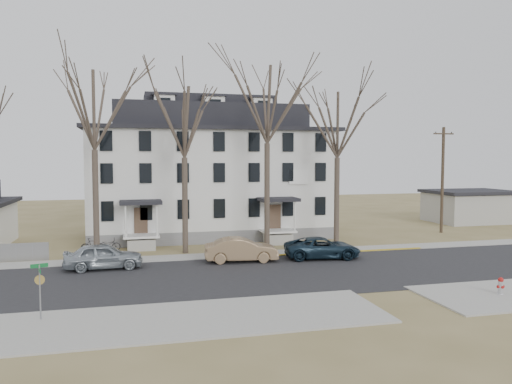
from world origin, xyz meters
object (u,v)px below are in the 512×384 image
object	(u,v)px
car_tan	(241,250)
fire_hydrant	(501,286)
bicycle_right	(93,246)
car_navy	(322,248)
tree_mid_left	(184,117)
bicycle_left	(108,245)
tree_center	(267,98)
tree_mid_right	(338,120)
street_sign	(40,283)
tree_far_left	(94,104)
car_silver	(103,257)
boarding_house	(210,174)
utility_pole_far	(442,178)

from	to	relation	value
car_tan	fire_hydrant	size ratio (longest dim) A/B	5.25
bicycle_right	car_navy	bearing A→B (deg)	-107.03
tree_mid_left	bicycle_left	distance (m)	10.76
tree_center	car_navy	distance (m)	11.53
tree_center	bicycle_left	bearing A→B (deg)	170.89
tree_mid_right	street_sign	distance (m)	24.50
street_sign	bicycle_left	bearing A→B (deg)	66.77
car_tan	bicycle_right	bearing A→B (deg)	64.97
tree_far_left	street_sign	world-z (taller)	tree_far_left
car_navy	fire_hydrant	distance (m)	11.71
car_tan	street_sign	world-z (taller)	street_sign
tree_mid_left	bicycle_left	xyz separation A→B (m)	(-5.38, 1.83, -9.13)
car_silver	street_sign	xyz separation A→B (m)	(-1.99, -9.35, 0.82)
tree_center	fire_hydrant	distance (m)	19.80
bicycle_left	boarding_house	bearing A→B (deg)	-53.87
boarding_house	bicycle_right	bearing A→B (deg)	-145.04
tree_center	car_silver	world-z (taller)	tree_center
tree_far_left	fire_hydrant	xyz separation A→B (m)	(19.85, -14.75, -9.89)
bicycle_right	car_tan	bearing A→B (deg)	-116.19
tree_mid_left	tree_mid_right	distance (m)	11.50
tree_mid_right	car_tan	distance (m)	12.77
boarding_house	car_navy	world-z (taller)	boarding_house
car_navy	bicycle_left	bearing A→B (deg)	74.21
tree_far_left	tree_center	bearing A→B (deg)	0.00
tree_far_left	tree_mid_right	bearing A→B (deg)	0.00
tree_center	tree_mid_left	bearing A→B (deg)	180.00
tree_far_left	bicycle_right	distance (m)	9.97
bicycle_left	tree_far_left	bearing A→B (deg)	160.40
tree_mid_right	fire_hydrant	distance (m)	17.52
car_tan	bicycle_left	distance (m)	10.36
tree_far_left	street_sign	xyz separation A→B (m)	(-1.35, -13.45, -8.73)
boarding_house	tree_mid_right	bearing A→B (deg)	-43.81
boarding_house	bicycle_left	bearing A→B (deg)	-142.95
bicycle_left	fire_hydrant	distance (m)	25.39
tree_mid_left	tree_mid_right	size ratio (longest dim) A/B	1.00
tree_center	tree_mid_right	size ratio (longest dim) A/B	1.15
utility_pole_far	tree_far_left	bearing A→B (deg)	-171.90
tree_mid_left	car_navy	bearing A→B (deg)	-26.05
car_navy	street_sign	xyz separation A→B (m)	(-16.03, -9.21, 0.91)
tree_mid_right	car_silver	size ratio (longest dim) A/B	2.76
boarding_house	utility_pole_far	size ratio (longest dim) A/B	2.19
bicycle_left	car_silver	bearing A→B (deg)	179.37
tree_mid_left	bicycle_right	size ratio (longest dim) A/B	7.55
tree_far_left	bicycle_right	xyz separation A→B (m)	(-0.37, 1.60, -9.84)
utility_pole_far	car_tan	size ratio (longest dim) A/B	2.02
tree_far_left	tree_center	xyz separation A→B (m)	(12.00, 0.00, 0.74)
bicycle_right	fire_hydrant	distance (m)	26.00
utility_pole_far	tree_mid_left	bearing A→B (deg)	-169.87
car_silver	bicycle_left	size ratio (longest dim) A/B	2.57
bicycle_right	utility_pole_far	bearing A→B (deg)	-80.84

